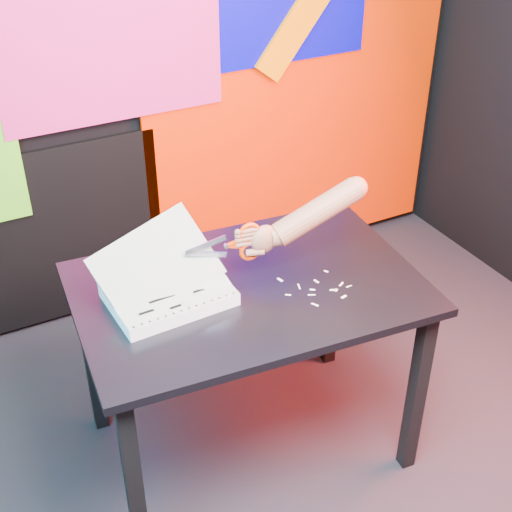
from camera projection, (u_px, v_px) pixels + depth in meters
room at (378, 149)px, 1.82m from camera, size 3.01×3.01×2.71m
backdrop at (185, 105)px, 3.15m from camera, size 2.88×0.05×2.08m
work_table at (248, 308)px, 2.41m from camera, size 1.19×0.85×0.75m
printout_stack at (168, 293)px, 2.27m from camera, size 0.42×0.29×0.28m
scissors at (245, 243)px, 2.30m from camera, size 0.25×0.05×0.14m
hand_forearm at (308, 216)px, 2.33m from camera, size 0.44×0.13×0.22m
paper_clippings at (318, 289)px, 2.33m from camera, size 0.22×0.20×0.00m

